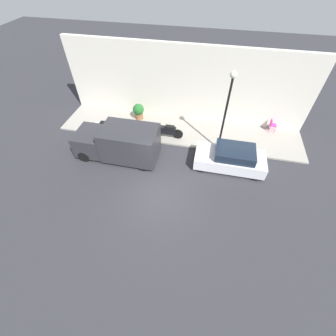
# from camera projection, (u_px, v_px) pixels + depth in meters

# --- Properties ---
(ground_plane) EXTENTS (60.00, 60.00, 0.00)m
(ground_plane) POSITION_uv_depth(u_px,v_px,m) (160.00, 194.00, 11.72)
(ground_plane) COLOR #2D2D33
(sidewalk) EXTENTS (3.12, 16.09, 0.11)m
(sidewalk) POSITION_uv_depth(u_px,v_px,m) (179.00, 130.00, 15.40)
(sidewalk) COLOR gray
(sidewalk) RESTS_ON ground_plane
(building_facade) EXTENTS (0.30, 16.09, 5.03)m
(building_facade) POSITION_uv_depth(u_px,v_px,m) (185.00, 85.00, 14.76)
(building_facade) COLOR silver
(building_facade) RESTS_ON ground_plane
(parked_car) EXTENTS (1.73, 3.89, 1.36)m
(parked_car) POSITION_uv_depth(u_px,v_px,m) (231.00, 158.00, 12.66)
(parked_car) COLOR silver
(parked_car) RESTS_ON ground_plane
(delivery_van) EXTENTS (1.99, 4.83, 2.04)m
(delivery_van) POSITION_uv_depth(u_px,v_px,m) (118.00, 143.00, 13.00)
(delivery_van) COLOR #2D2D33
(delivery_van) RESTS_ON ground_plane
(scooter_silver) EXTENTS (0.30, 1.99, 0.72)m
(scooter_silver) POSITION_uv_depth(u_px,v_px,m) (104.00, 126.00, 15.00)
(scooter_silver) COLOR #B7B7BF
(scooter_silver) RESTS_ON sidewalk
(motorcycle_black) EXTENTS (0.30, 2.03, 0.88)m
(motorcycle_black) POSITION_uv_depth(u_px,v_px,m) (168.00, 131.00, 14.48)
(motorcycle_black) COLOR black
(motorcycle_black) RESTS_ON sidewalk
(streetlamp) EXTENTS (0.36, 0.36, 4.83)m
(streetlamp) POSITION_uv_depth(u_px,v_px,m) (228.00, 101.00, 11.70)
(streetlamp) COLOR black
(streetlamp) RESTS_ON sidewalk
(potted_plant) EXTENTS (0.77, 0.77, 1.13)m
(potted_plant) POSITION_uv_depth(u_px,v_px,m) (139.00, 111.00, 15.83)
(potted_plant) COLOR brown
(potted_plant) RESTS_ON sidewalk
(cafe_chair) EXTENTS (0.40, 0.40, 0.85)m
(cafe_chair) POSITION_uv_depth(u_px,v_px,m) (272.00, 124.00, 14.92)
(cafe_chair) COLOR #D8338C
(cafe_chair) RESTS_ON sidewalk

